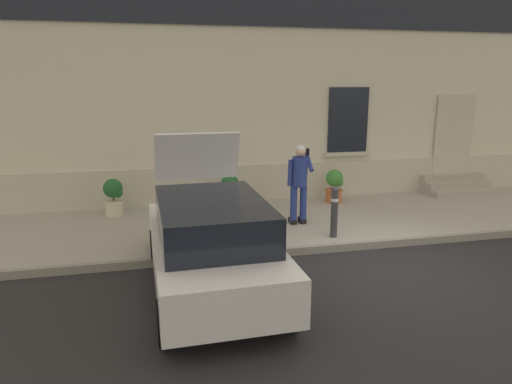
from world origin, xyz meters
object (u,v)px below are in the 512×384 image
(bollard_near_person, at_px, (334,210))
(planter_terracotta, at_px, (335,185))
(person_on_phone, at_px, (299,179))
(hatchback_car_white, at_px, (211,242))
(planter_charcoal, at_px, (230,191))
(planter_cream, at_px, (114,196))

(bollard_near_person, relative_size, planter_terracotta, 1.22)
(bollard_near_person, height_order, person_on_phone, person_on_phone)
(hatchback_car_white, bearing_deg, planter_terracotta, 48.26)
(planter_charcoal, bearing_deg, planter_cream, 177.90)
(person_on_phone, height_order, planter_charcoal, person_on_phone)
(person_on_phone, xyz_separation_m, planter_charcoal, (-1.25, 1.52, -0.55))
(hatchback_car_white, distance_m, person_on_phone, 3.43)
(person_on_phone, bearing_deg, planter_cream, 146.49)
(planter_cream, distance_m, planter_charcoal, 2.73)
(hatchback_car_white, distance_m, bollard_near_person, 3.10)
(planter_cream, relative_size, planter_charcoal, 1.00)
(person_on_phone, bearing_deg, planter_charcoal, 118.10)
(hatchback_car_white, bearing_deg, planter_cream, 112.51)
(bollard_near_person, xyz_separation_m, planter_cream, (-4.40, 2.60, -0.11))
(hatchback_car_white, relative_size, planter_cream, 4.78)
(hatchback_car_white, relative_size, bollard_near_person, 3.93)
(planter_cream, bearing_deg, person_on_phone, -22.16)
(planter_cream, bearing_deg, bollard_near_person, -30.61)
(planter_charcoal, relative_size, planter_terracotta, 1.00)
(bollard_near_person, xyz_separation_m, planter_terracotta, (1.05, 2.57, -0.11))
(planter_cream, height_order, planter_terracotta, same)
(hatchback_car_white, bearing_deg, person_on_phone, 49.01)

